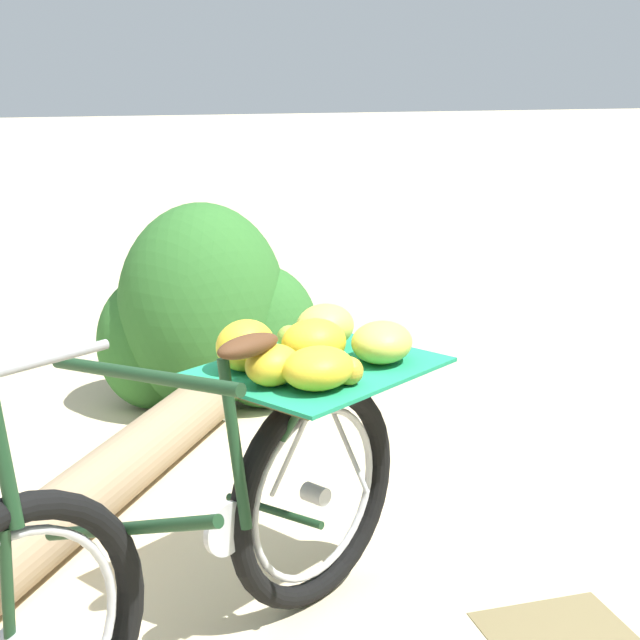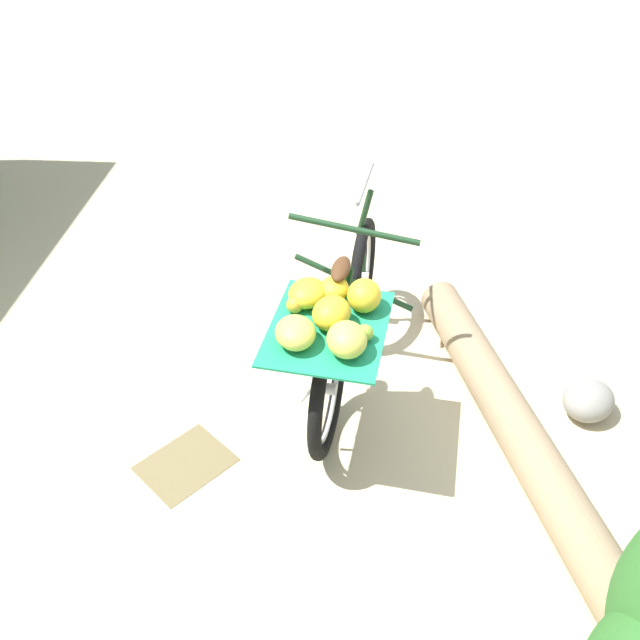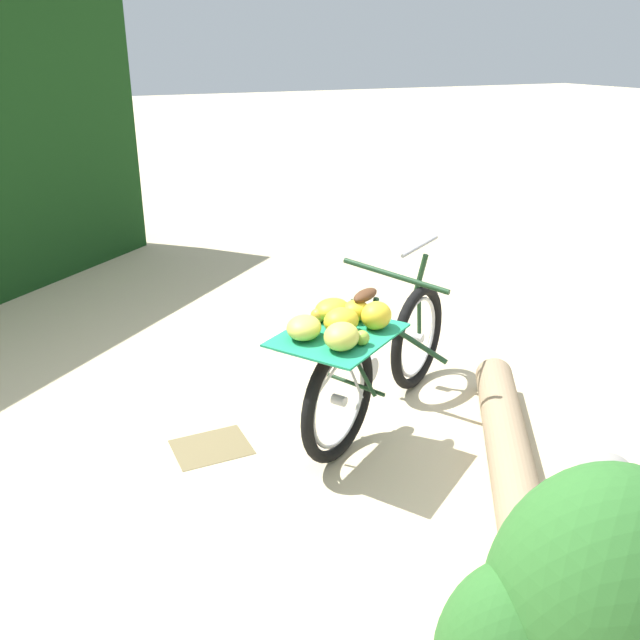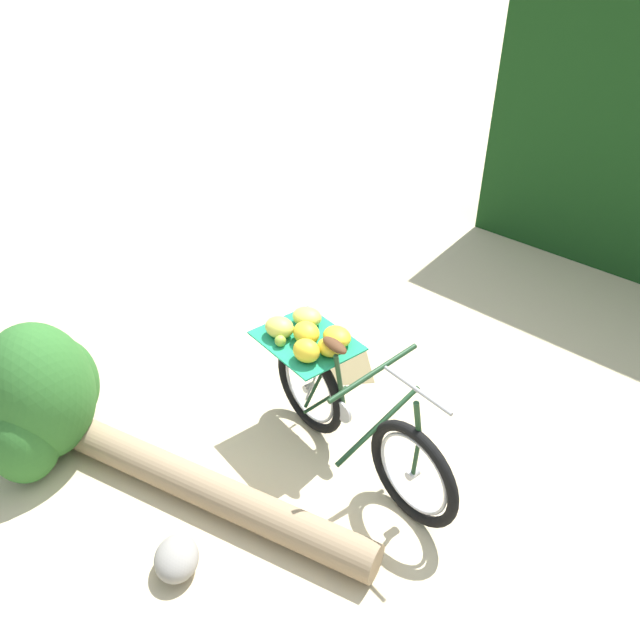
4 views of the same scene
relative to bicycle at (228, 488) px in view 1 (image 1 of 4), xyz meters
The scene contains 5 objects.
ground_plane 0.56m from the bicycle, 133.06° to the right, with size 60.00×60.00×0.00m, color beige.
bicycle is the anchor object (origin of this frame).
fallen_log 1.05m from the bicycle, 67.48° to the right, with size 0.24×0.24×2.34m, color #937A5B.
shrub_cluster 2.08m from the bicycle, 98.09° to the right, with size 1.08×0.74×1.03m.
leaf_litter_patch 1.11m from the bicycle, 168.41° to the left, with size 0.44×0.36×0.01m, color olive.
Camera 1 is at (0.59, 2.58, 1.66)m, focal length 53.79 mm.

